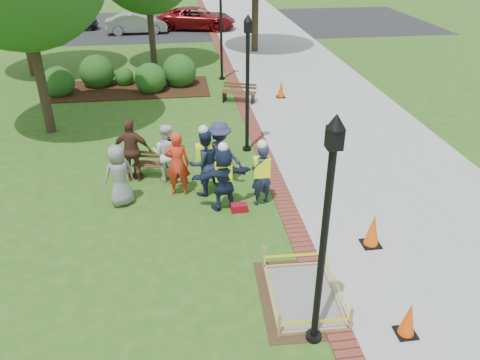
{
  "coord_description": "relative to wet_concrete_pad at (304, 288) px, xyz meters",
  "views": [
    {
      "loc": [
        -0.86,
        -8.72,
        6.51
      ],
      "look_at": [
        0.5,
        1.2,
        1.0
      ],
      "focal_mm": 35.0,
      "sensor_mm": 36.0,
      "label": 1
    }
  ],
  "objects": [
    {
      "name": "ground",
      "position": [
        -1.33,
        1.95,
        -0.23
      ],
      "size": [
        100.0,
        100.0,
        0.0
      ],
      "primitive_type": "plane",
      "color": "#285116",
      "rests_on": "ground"
    },
    {
      "name": "sidewalk",
      "position": [
        3.67,
        11.95,
        -0.22
      ],
      "size": [
        6.0,
        60.0,
        0.02
      ],
      "primitive_type": "cube",
      "color": "#9E9E99",
      "rests_on": "ground"
    },
    {
      "name": "brick_edging",
      "position": [
        0.42,
        11.95,
        -0.22
      ],
      "size": [
        0.5,
        60.0,
        0.03
      ],
      "primitive_type": "cube",
      "color": "maroon",
      "rests_on": "ground"
    },
    {
      "name": "mulch_bed",
      "position": [
        -4.33,
        13.95,
        -0.21
      ],
      "size": [
        7.0,
        3.0,
        0.05
      ],
      "primitive_type": "cube",
      "color": "#381E0F",
      "rests_on": "ground"
    },
    {
      "name": "parking_lot",
      "position": [
        -1.33,
        28.95,
        -0.23
      ],
      "size": [
        36.0,
        12.0,
        0.01
      ],
      "primitive_type": "cube",
      "color": "black",
      "rests_on": "ground"
    },
    {
      "name": "wet_concrete_pad",
      "position": [
        0.0,
        0.0,
        0.0
      ],
      "size": [
        1.78,
        2.36,
        0.55
      ],
      "color": "#47331E",
      "rests_on": "ground"
    },
    {
      "name": "bench_near",
      "position": [
        -2.94,
        5.47,
        -0.0
      ],
      "size": [
        1.41,
        0.74,
        0.73
      ],
      "color": "#4F321B",
      "rests_on": "ground"
    },
    {
      "name": "bench_far",
      "position": [
        0.28,
        11.61,
        0.01
      ],
      "size": [
        1.46,
        0.94,
        0.76
      ],
      "color": "brown",
      "rests_on": "ground"
    },
    {
      "name": "cone_front",
      "position": [
        1.59,
        -1.19,
        0.12
      ],
      "size": [
        0.37,
        0.37,
        0.73
      ],
      "color": "black",
      "rests_on": "ground"
    },
    {
      "name": "cone_back",
      "position": [
        1.97,
        1.45,
        0.17
      ],
      "size": [
        0.42,
        0.42,
        0.83
      ],
      "color": "black",
      "rests_on": "ground"
    },
    {
      "name": "cone_far",
      "position": [
        2.13,
        11.95,
        0.12
      ],
      "size": [
        0.37,
        0.37,
        0.73
      ],
      "color": "black",
      "rests_on": "ground"
    },
    {
      "name": "toolbox",
      "position": [
        -0.83,
        3.3,
        -0.13
      ],
      "size": [
        0.42,
        0.24,
        0.21
      ],
      "primitive_type": "cube",
      "rotation": [
        0.0,
        0.0,
        0.02
      ],
      "color": "maroon",
      "rests_on": "ground"
    },
    {
      "name": "lamp_near",
      "position": [
        -0.08,
        -1.05,
        2.25
      ],
      "size": [
        0.28,
        0.28,
        4.26
      ],
      "color": "black",
      "rests_on": "ground"
    },
    {
      "name": "lamp_mid",
      "position": [
        -0.08,
        6.95,
        2.25
      ],
      "size": [
        0.28,
        0.28,
        4.26
      ],
      "color": "black",
      "rests_on": "ground"
    },
    {
      "name": "lamp_far",
      "position": [
        -0.08,
        14.95,
        2.25
      ],
      "size": [
        0.28,
        0.28,
        4.26
      ],
      "color": "black",
      "rests_on": "ground"
    },
    {
      "name": "shrub_a",
      "position": [
        -7.22,
        13.55,
        -0.23
      ],
      "size": [
        1.34,
        1.34,
        1.34
      ],
      "primitive_type": "sphere",
      "color": "#1B4714",
      "rests_on": "ground"
    },
    {
      "name": "shrub_b",
      "position": [
        -5.75,
        14.62,
        -0.23
      ],
      "size": [
        1.53,
        1.53,
        1.53
      ],
      "primitive_type": "sphere",
      "color": "#1B4714",
      "rests_on": "ground"
    },
    {
      "name": "shrub_c",
      "position": [
        -3.35,
        13.49,
        -0.23
      ],
      "size": [
        1.37,
        1.37,
        1.37
      ],
      "primitive_type": "sphere",
      "color": "#1B4714",
      "rests_on": "ground"
    },
    {
      "name": "shrub_d",
      "position": [
        -2.08,
        14.24,
        -0.23
      ],
      "size": [
        1.53,
        1.53,
        1.53
      ],
      "primitive_type": "sphere",
      "color": "#1B4714",
      "rests_on": "ground"
    },
    {
      "name": "shrub_e",
      "position": [
        -4.59,
        14.65,
        -0.23
      ],
      "size": [
        0.86,
        0.86,
        0.86
      ],
      "primitive_type": "sphere",
      "color": "#1B4714",
      "rests_on": "ground"
    },
    {
      "name": "casual_person_a",
      "position": [
        -3.83,
        4.1,
        0.6
      ],
      "size": [
        0.63,
        0.54,
        1.67
      ],
      "color": "gray",
      "rests_on": "ground"
    },
    {
      "name": "casual_person_b",
      "position": [
        -2.33,
        4.43,
        0.67
      ],
      "size": [
        0.61,
        0.42,
        1.8
      ],
      "color": "red",
      "rests_on": "ground"
    },
    {
      "name": "casual_person_c",
      "position": [
        -2.63,
        5.26,
        0.62
      ],
      "size": [
        0.63,
        0.5,
        1.7
      ],
      "color": "white",
      "rests_on": "ground"
    },
    {
      "name": "casual_person_d",
      "position": [
        -3.57,
        5.38,
        0.7
      ],
      "size": [
        0.67,
        0.51,
        1.86
      ],
      "color": "#572E23",
      "rests_on": "ground"
    },
    {
      "name": "casual_person_e",
      "position": [
        -1.15,
        4.87,
        0.69
      ],
      "size": [
        0.7,
        0.6,
        1.85
      ],
      "color": "#2D2F4F",
      "rests_on": "ground"
    },
    {
      "name": "hivis_worker_a",
      "position": [
        -1.19,
        3.54,
        0.69
      ],
      "size": [
        0.61,
        0.46,
        1.86
      ],
      "color": "#1C2C49",
      "rests_on": "ground"
    },
    {
      "name": "hivis_worker_b",
      "position": [
        -0.21,
        3.62,
        0.67
      ],
      "size": [
        0.62,
        0.52,
        1.82
      ],
      "color": "#1C304A",
      "rests_on": "ground"
    },
    {
      "name": "hivis_worker_c",
      "position": [
        -1.62,
        4.35,
        0.75
      ],
      "size": [
        0.69,
        0.58,
        2.0
      ],
      "color": "#1A2545",
      "rests_on": "ground"
    },
    {
      "name": "parked_car_a",
      "position": [
        -9.35,
        27.9,
        -0.23
      ],
      "size": [
        2.61,
        4.7,
        1.45
      ],
      "primitive_type": "imported",
      "rotation": [
        0.0,
        0.0,
        1.73
      ],
      "color": "#28282B",
      "rests_on": "ground"
    },
    {
      "name": "parked_car_b",
      "position": [
        -4.65,
        26.19,
        -0.23
      ],
      "size": [
        2.09,
        4.48,
        1.44
      ],
      "primitive_type": "imported",
      "rotation": [
        0.0,
        0.0,
        1.61
      ],
      "color": "gray",
      "rests_on": "ground"
    },
    {
      "name": "parked_car_c",
      "position": [
        -0.58,
        27.09,
        -0.23
      ],
      "size": [
        3.18,
        5.28,
        1.61
      ],
      "primitive_type": "imported",
      "rotation": [
        0.0,
        0.0,
        1.35
      ],
      "color": "maroon",
      "rests_on": "ground"
    }
  ]
}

